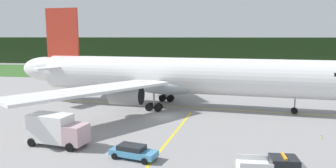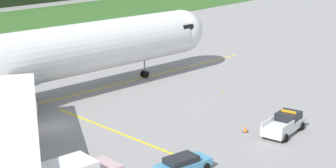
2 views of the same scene
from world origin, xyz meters
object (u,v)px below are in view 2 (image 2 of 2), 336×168
object	(u,v)px
apron_cone	(245,129)
staff_car	(183,164)
airliner	(13,62)
ops_pickup_truck	(285,124)

from	to	relation	value
apron_cone	staff_car	bearing A→B (deg)	-176.61
airliner	apron_cone	xyz separation A→B (m)	(9.13, -21.95, -4.75)
ops_pickup_truck	apron_cone	size ratio (longest dim) A/B	9.42
staff_car	airliner	bearing A→B (deg)	86.88
ops_pickup_truck	apron_cone	xyz separation A→B (m)	(-2.00, 2.89, -0.62)
airliner	staff_car	xyz separation A→B (m)	(-1.23, -22.57, -4.34)
ops_pickup_truck	staff_car	bearing A→B (deg)	169.56
airliner	ops_pickup_truck	xyz separation A→B (m)	(11.14, -24.85, -4.13)
airliner	ops_pickup_truck	world-z (taller)	airliner
airliner	staff_car	distance (m)	23.01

